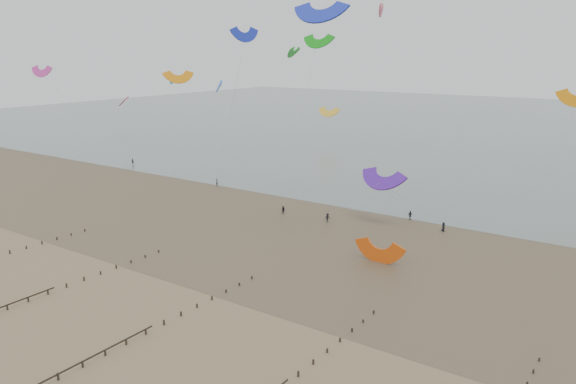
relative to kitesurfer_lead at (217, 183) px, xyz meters
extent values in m
plane|color=brown|center=(35.69, -49.59, -0.81)|extent=(500.00, 500.00, 0.00)
plane|color=#475654|center=(35.69, 150.41, -0.78)|extent=(500.00, 500.00, 0.00)
plane|color=#473A28|center=(35.69, -14.59, -0.79)|extent=(500.00, 500.00, 0.00)
ellipsoid|color=slate|center=(17.69, -27.59, -0.80)|extent=(23.60, 14.36, 0.01)
ellipsoid|color=slate|center=(47.69, -11.59, -0.80)|extent=(33.64, 18.32, 0.01)
ellipsoid|color=slate|center=(-4.31, -9.59, -0.80)|extent=(26.95, 14.22, 0.01)
cube|color=black|center=(3.69, -50.75, -0.56)|extent=(0.16, 0.16, 0.59)
cube|color=black|center=(3.69, -48.12, -0.57)|extent=(0.16, 0.16, 0.57)
cube|color=black|center=(3.69, -45.49, -0.59)|extent=(0.16, 0.16, 0.54)
cube|color=black|center=(3.69, -42.86, -0.60)|extent=(0.16, 0.16, 0.51)
cube|color=black|center=(3.69, -40.22, -0.62)|extent=(0.16, 0.16, 0.48)
cube|color=black|center=(3.69, -37.59, -0.63)|extent=(0.16, 0.16, 0.45)
cube|color=black|center=(21.69, -61.28, -0.50)|extent=(0.16, 0.16, 0.71)
cube|color=black|center=(21.69, -58.65, -0.52)|extent=(0.16, 0.16, 0.68)
cube|color=black|center=(21.69, -56.01, -0.53)|extent=(0.16, 0.16, 0.65)
cube|color=black|center=(21.69, -53.38, -0.54)|extent=(0.16, 0.16, 0.62)
cube|color=black|center=(21.69, -50.75, -0.56)|extent=(0.16, 0.16, 0.59)
cube|color=black|center=(21.69, -48.12, -0.57)|extent=(0.16, 0.16, 0.57)
cube|color=black|center=(21.69, -45.49, -0.59)|extent=(0.16, 0.16, 0.54)
cube|color=black|center=(21.69, -42.86, -0.60)|extent=(0.16, 0.16, 0.51)
cube|color=black|center=(21.69, -40.22, -0.62)|extent=(0.16, 0.16, 0.48)
cube|color=black|center=(21.69, -37.59, -0.63)|extent=(0.16, 0.16, 0.45)
cube|color=black|center=(39.69, -66.54, -0.47)|extent=(0.16, 0.16, 0.77)
cube|color=black|center=(39.69, -63.91, -0.49)|extent=(0.16, 0.16, 0.74)
cube|color=black|center=(39.69, -61.28, -0.50)|extent=(0.16, 0.16, 0.71)
cube|color=black|center=(39.69, -58.65, -0.52)|extent=(0.16, 0.16, 0.68)
cube|color=black|center=(39.69, -56.01, -0.53)|extent=(0.16, 0.16, 0.65)
cube|color=black|center=(39.69, -53.38, -0.54)|extent=(0.16, 0.16, 0.62)
cube|color=black|center=(39.69, -50.75, -0.56)|extent=(0.16, 0.16, 0.59)
cube|color=black|center=(39.69, -48.12, -0.57)|extent=(0.16, 0.16, 0.57)
cube|color=black|center=(39.69, -45.49, -0.59)|extent=(0.16, 0.16, 0.54)
cube|color=black|center=(39.69, -42.86, -0.60)|extent=(0.16, 0.16, 0.51)
cube|color=black|center=(39.69, -40.22, -0.62)|extent=(0.16, 0.16, 0.48)
cube|color=black|center=(39.69, -37.59, -0.63)|extent=(0.16, 0.16, 0.45)
cube|color=black|center=(57.69, -53.38, -0.54)|extent=(0.16, 0.16, 0.62)
cube|color=black|center=(57.69, -50.75, -0.56)|extent=(0.16, 0.16, 0.59)
cube|color=black|center=(57.69, -48.12, -0.57)|extent=(0.16, 0.16, 0.57)
cube|color=black|center=(57.69, -45.49, -0.59)|extent=(0.16, 0.16, 0.54)
cube|color=black|center=(57.69, -42.86, -0.60)|extent=(0.16, 0.16, 0.51)
cube|color=black|center=(57.69, -40.22, -0.62)|extent=(0.16, 0.16, 0.48)
cube|color=black|center=(57.69, -37.59, -0.63)|extent=(0.16, 0.16, 0.45)
cube|color=black|center=(75.69, -40.22, -0.62)|extent=(0.16, 0.16, 0.48)
cube|color=black|center=(75.69, -37.59, -0.63)|extent=(0.16, 0.16, 0.45)
imported|color=black|center=(0.00, 0.00, 0.00)|extent=(0.70, 0.62, 1.61)
imported|color=black|center=(46.25, 0.32, 0.01)|extent=(0.86, 1.01, 1.63)
imported|color=black|center=(53.58, -2.94, 0.00)|extent=(0.92, 0.92, 1.61)
imported|color=black|center=(25.33, -9.88, -0.04)|extent=(0.81, 0.66, 1.54)
imported|color=black|center=(-35.50, 5.87, -0.02)|extent=(0.67, 0.57, 1.57)
imported|color=black|center=(34.85, -9.72, 0.05)|extent=(1.21, 1.24, 1.71)
camera|label=1|loc=(83.51, -92.37, 28.83)|focal=35.00mm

